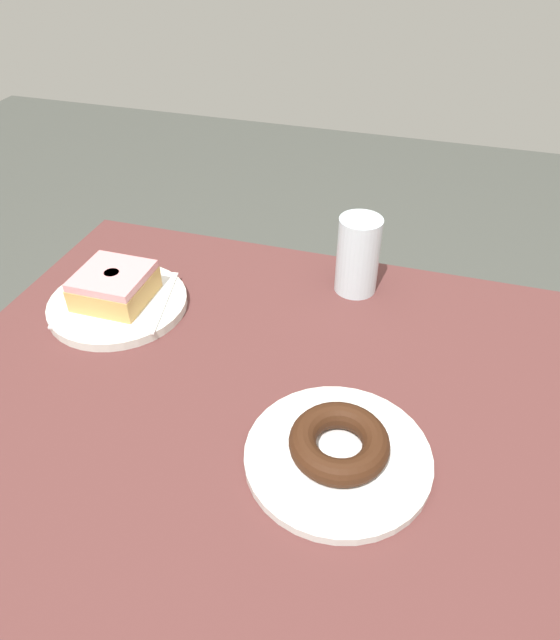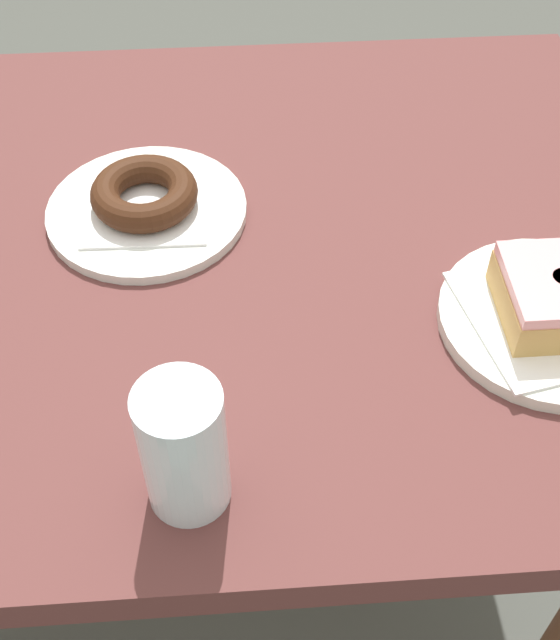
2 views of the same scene
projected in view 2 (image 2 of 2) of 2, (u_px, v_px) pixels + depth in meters
name	position (u px, v px, depth m)	size (l,w,h in m)	color
ground_plane	(195.00, 570.00, 1.39)	(6.00, 6.00, 0.00)	#474A44
table	(151.00, 323.00, 0.92)	(1.09, 0.75, 0.75)	brown
plate_chocolate_ring	(147.00, 211.00, 0.86)	(0.21, 0.21, 0.01)	silver
napkin_chocolate_ring	(146.00, 206.00, 0.85)	(0.13, 0.13, 0.00)	white
donut_chocolate_ring	(144.00, 193.00, 0.84)	(0.11, 0.11, 0.03)	#381D0E
plate_glazed_square	(550.00, 320.00, 0.75)	(0.20, 0.20, 0.01)	silver
napkin_glazed_square	(552.00, 313.00, 0.75)	(0.15, 0.15, 0.00)	white
donut_glazed_square	(559.00, 295.00, 0.73)	(0.10, 0.10, 0.05)	tan
water_glass	(184.00, 449.00, 0.60)	(0.06, 0.06, 0.12)	silver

